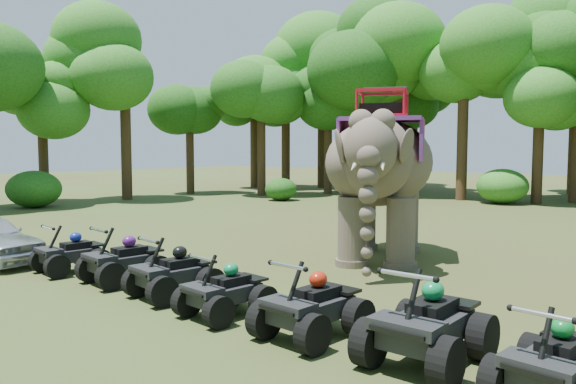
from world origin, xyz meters
The scene contains 25 objects.
ground centered at (0.00, 0.00, 0.00)m, with size 110.00×110.00×0.00m, color #47381E.
elephant centered at (0.94, 3.94, 2.28)m, with size 2.39×5.43×4.56m, color brown, non-canonical shape.
atv_0 centered at (-3.93, -2.14, 0.58)m, with size 1.14×1.56×1.16m, color black, non-canonical shape.
atv_1 centered at (-2.10, -1.94, 0.63)m, with size 1.23×1.69×1.25m, color black, non-canonical shape.
atv_2 centered at (-0.29, -2.03, 0.62)m, with size 1.21×1.66×1.23m, color black, non-canonical shape.
atv_3 centered at (1.42, -2.29, 0.57)m, with size 1.12×1.54×1.14m, color black, non-canonical shape.
atv_4 centered at (3.25, -2.21, 0.63)m, with size 1.24×1.70×1.26m, color black, non-canonical shape.
atv_5 centered at (5.10, -2.07, 0.69)m, with size 1.36×1.86×1.38m, color black, non-canonical shape.
atv_6 centered at (6.79, -2.22, 0.60)m, with size 1.18×1.62×1.20m, color black, non-canonical shape.
tree_0 centered at (0.00, 21.91, 3.94)m, with size 5.52×5.52×7.88m, color #195114, non-canonical shape.
tree_25 centered at (-21.21, 6.22, 3.61)m, with size 5.06×5.06×7.23m, color #195114, non-canonical shape.
tree_26 centered at (-18.67, 9.73, 4.68)m, with size 6.55×6.55×9.36m, color #195114, non-canonical shape.
tree_27 centered at (-18.91, 14.63, 3.29)m, with size 4.60×4.60×6.58m, color #195114, non-canonical shape.
tree_28 centered at (-14.59, 16.59, 3.54)m, with size 4.96×4.96×7.08m, color #195114, non-canonical shape.
tree_29 centered at (-12.22, 20.29, 3.52)m, with size 4.93×4.93×7.04m, color #195114, non-canonical shape.
tree_30 centered at (-8.65, 22.89, 4.93)m, with size 6.90×6.90×9.85m, color #195114, non-canonical shape.
tree_31 centered at (-3.84, 21.32, 4.79)m, with size 6.71×6.71×9.58m, color #195114, non-canonical shape.
tree_33 centered at (0.06, 29.35, 4.29)m, with size 6.01×6.01×8.58m, color #195114, non-canonical shape.
tree_34 centered at (-19.42, 21.18, 3.97)m, with size 5.56×5.56×7.95m, color #195114, non-canonical shape.
tree_35 centered at (-14.53, 29.57, 4.97)m, with size 6.96×6.96×9.94m, color #195114, non-canonical shape.
tree_36 centered at (-15.61, 24.35, 5.36)m, with size 7.51×7.51×10.72m, color #195114, non-canonical shape.
tree_37 centered at (-9.28, 26.32, 3.67)m, with size 5.14×5.14×7.34m, color #195114, non-canonical shape.
tree_39 centered at (-11.62, 28.34, 3.59)m, with size 5.02×5.02×7.17m, color #195114, non-canonical shape.
tree_42 centered at (-10.50, 20.56, 5.43)m, with size 7.60×7.60×10.86m, color #195114, non-canonical shape.
tree_44 centered at (-16.80, 21.64, 4.93)m, with size 6.90×6.90×9.86m, color #195114, non-canonical shape.
Camera 1 is at (8.35, -9.08, 2.96)m, focal length 35.00 mm.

